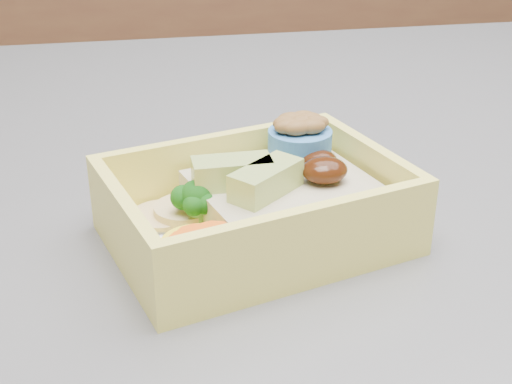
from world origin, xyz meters
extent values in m
cube|color=brown|center=(0.00, 1.20, 0.45)|extent=(3.20, 0.60, 0.90)
cube|color=#343439|center=(0.00, -0.10, 0.90)|extent=(1.24, 0.84, 0.04)
cube|color=#FFF169|center=(-0.17, -0.15, 0.92)|extent=(0.18, 0.15, 0.01)
cube|color=#FFF169|center=(-0.18, -0.10, 0.95)|extent=(0.15, 0.05, 0.04)
cube|color=#FFF169|center=(-0.15, -0.20, 0.95)|extent=(0.15, 0.05, 0.04)
cube|color=#FFF169|center=(-0.09, -0.13, 0.95)|extent=(0.03, 0.10, 0.04)
cube|color=#FFF169|center=(-0.24, -0.17, 0.95)|extent=(0.03, 0.10, 0.04)
cube|color=tan|center=(-0.15, -0.15, 0.94)|extent=(0.12, 0.11, 0.02)
ellipsoid|color=#321407|center=(-0.13, -0.15, 0.96)|extent=(0.03, 0.03, 0.01)
ellipsoid|color=#321407|center=(-0.12, -0.13, 0.96)|extent=(0.03, 0.02, 0.01)
cube|color=#A9C165|center=(-0.16, -0.16, 0.96)|extent=(0.05, 0.04, 0.02)
cube|color=#A9C165|center=(-0.18, -0.14, 0.96)|extent=(0.04, 0.02, 0.02)
cylinder|color=#649B53|center=(-0.20, -0.15, 0.93)|extent=(0.01, 0.01, 0.01)
sphere|color=#145212|center=(-0.20, -0.15, 0.95)|extent=(0.02, 0.02, 0.02)
sphere|color=#145212|center=(-0.19, -0.14, 0.95)|extent=(0.01, 0.01, 0.01)
sphere|color=#145212|center=(-0.21, -0.15, 0.95)|extent=(0.01, 0.01, 0.01)
sphere|color=#145212|center=(-0.19, -0.15, 0.95)|extent=(0.01, 0.01, 0.01)
sphere|color=#145212|center=(-0.20, -0.15, 0.95)|extent=(0.01, 0.01, 0.01)
sphere|color=#145212|center=(-0.20, -0.14, 0.95)|extent=(0.01, 0.01, 0.01)
cylinder|color=yellow|center=(-0.20, -0.19, 0.94)|extent=(0.04, 0.04, 0.02)
cylinder|color=orange|center=(-0.20, -0.19, 0.95)|extent=(0.02, 0.02, 0.00)
cylinder|color=orange|center=(-0.21, -0.19, 0.95)|extent=(0.02, 0.02, 0.00)
cylinder|color=orange|center=(-0.20, -0.19, 0.95)|extent=(0.02, 0.02, 0.00)
cylinder|color=tan|center=(-0.22, -0.13, 0.93)|extent=(0.04, 0.04, 0.01)
cylinder|color=tan|center=(-0.20, -0.14, 0.93)|extent=(0.04, 0.04, 0.01)
ellipsoid|color=silver|center=(-0.19, -0.12, 0.94)|extent=(0.02, 0.02, 0.02)
ellipsoid|color=silver|center=(-0.22, -0.18, 0.94)|extent=(0.02, 0.02, 0.02)
cylinder|color=#3C7FCF|center=(-0.13, -0.11, 0.96)|extent=(0.04, 0.04, 0.02)
ellipsoid|color=brown|center=(-0.13, -0.11, 0.97)|extent=(0.02, 0.01, 0.01)
ellipsoid|color=brown|center=(-0.12, -0.11, 0.97)|extent=(0.02, 0.01, 0.01)
ellipsoid|color=brown|center=(-0.14, -0.11, 0.97)|extent=(0.02, 0.01, 0.01)
ellipsoid|color=brown|center=(-0.13, -0.12, 0.97)|extent=(0.02, 0.01, 0.01)
ellipsoid|color=brown|center=(-0.14, -0.12, 0.97)|extent=(0.02, 0.01, 0.01)
ellipsoid|color=brown|center=(-0.12, -0.11, 0.97)|extent=(0.02, 0.01, 0.01)
ellipsoid|color=brown|center=(-0.14, -0.10, 0.97)|extent=(0.02, 0.01, 0.01)
ellipsoid|color=brown|center=(-0.13, -0.10, 0.97)|extent=(0.02, 0.01, 0.01)
ellipsoid|color=brown|center=(-0.14, -0.11, 0.97)|extent=(0.02, 0.01, 0.01)
camera|label=1|loc=(-0.23, -0.50, 1.13)|focal=50.00mm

